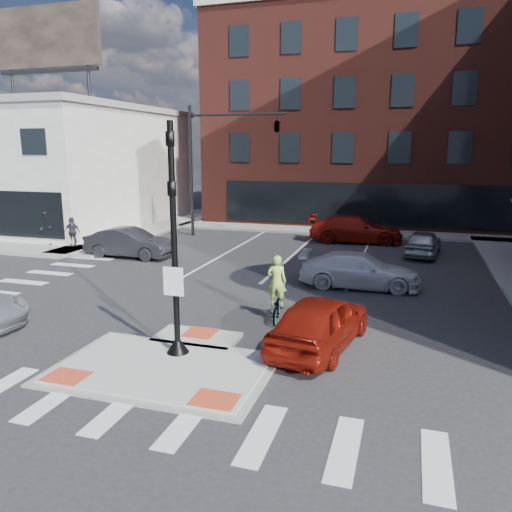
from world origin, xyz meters
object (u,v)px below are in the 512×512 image
(pedestrian_a, at_px, (47,228))
(pedestrian_b, at_px, (72,232))
(cyclist, at_px, (277,298))
(bg_car_silver, at_px, (423,243))
(red_sedan, at_px, (320,322))
(white_pickup, at_px, (360,270))
(bg_car_dark, at_px, (130,243))
(bg_car_red, at_px, (356,229))

(pedestrian_a, height_order, pedestrian_b, pedestrian_a)
(cyclist, height_order, pedestrian_b, cyclist)
(bg_car_silver, height_order, pedestrian_b, pedestrian_b)
(bg_car_silver, xyz_separation_m, cyclist, (-4.68, -11.81, 0.05))
(red_sedan, distance_m, white_pickup, 6.66)
(bg_car_dark, relative_size, bg_car_silver, 1.15)
(white_pickup, distance_m, cyclist, 5.23)
(bg_car_silver, height_order, bg_car_red, bg_car_red)
(bg_car_silver, height_order, cyclist, cyclist)
(pedestrian_b, bearing_deg, red_sedan, -33.84)
(bg_car_red, relative_size, cyclist, 2.54)
(cyclist, distance_m, pedestrian_a, 17.36)
(bg_car_dark, height_order, bg_car_red, bg_car_red)
(red_sedan, relative_size, pedestrian_b, 2.75)
(red_sedan, height_order, bg_car_silver, red_sedan)
(pedestrian_a, bearing_deg, bg_car_dark, 21.96)
(red_sedan, xyz_separation_m, bg_car_dark, (-11.33, 8.88, -0.01))
(white_pickup, bearing_deg, pedestrian_a, 76.98)
(white_pickup, xyz_separation_m, bg_car_dark, (-11.75, 2.23, 0.06))
(white_pickup, xyz_separation_m, pedestrian_b, (-15.91, 3.23, 0.27))
(bg_car_silver, bearing_deg, pedestrian_a, 17.91)
(bg_car_dark, relative_size, cyclist, 2.13)
(bg_car_silver, distance_m, bg_car_red, 4.68)
(white_pickup, bearing_deg, red_sedan, 173.86)
(bg_car_dark, height_order, pedestrian_b, pedestrian_b)
(pedestrian_a, bearing_deg, cyclist, 4.28)
(cyclist, relative_size, pedestrian_a, 1.14)
(bg_car_red, xyz_separation_m, pedestrian_b, (-14.69, -6.61, 0.17))
(pedestrian_a, bearing_deg, red_sedan, 1.77)
(bg_car_silver, xyz_separation_m, pedestrian_b, (-18.44, -3.81, 0.29))
(bg_car_red, bearing_deg, pedestrian_b, 108.95)
(white_pickup, distance_m, bg_car_red, 9.92)
(white_pickup, height_order, pedestrian_a, pedestrian_a)
(bg_car_dark, height_order, pedestrian_a, pedestrian_a)
(white_pickup, bearing_deg, bg_car_dark, 76.65)
(bg_car_dark, bearing_deg, cyclist, -125.45)
(bg_car_silver, bearing_deg, bg_car_dark, 25.80)
(red_sedan, xyz_separation_m, bg_car_red, (-0.81, 16.50, 0.03))
(bg_car_dark, distance_m, pedestrian_b, 4.29)
(bg_car_silver, relative_size, pedestrian_b, 2.44)
(pedestrian_a, xyz_separation_m, pedestrian_b, (1.65, 0.00, -0.13))
(bg_car_silver, xyz_separation_m, bg_car_red, (-3.75, 2.80, 0.12))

